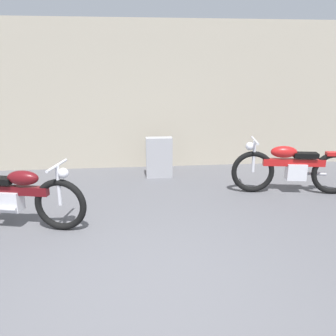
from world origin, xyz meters
TOP-DOWN VIEW (x-y plane):
  - ground_plane at (0.00, 0.00)m, footprint 40.00×40.00m
  - building_wall at (0.00, 4.53)m, footprint 18.00×0.30m
  - stone_marker at (0.44, 3.64)m, footprint 0.51×0.21m
  - motorcycle_maroon at (-1.64, 1.60)m, footprint 1.99×0.71m
  - motorcycle_red at (2.62, 2.52)m, footprint 2.06×0.61m

SIDE VIEW (x-z plane):
  - ground_plane at x=0.00m, z-range 0.00..0.00m
  - stone_marker at x=0.44m, z-range 0.00..0.79m
  - motorcycle_maroon at x=-1.64m, z-range -0.02..0.89m
  - motorcycle_red at x=2.62m, z-range -0.02..0.91m
  - building_wall at x=0.00m, z-range 0.00..3.00m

